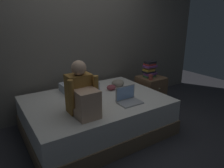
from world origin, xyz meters
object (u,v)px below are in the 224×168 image
object	(u,v)px
nightstand	(150,92)
mug	(151,77)
laptop	(128,99)
pillow	(79,87)
person_sitting	(82,94)
bed	(96,115)
clothes_pile	(116,84)
book_stack	(150,69)

from	to	relation	value
nightstand	mug	world-z (taller)	mug
laptop	pillow	bearing A→B (deg)	113.88
person_sitting	mug	world-z (taller)	person_sitting
laptop	mug	world-z (taller)	laptop
bed	person_sitting	world-z (taller)	person_sitting
person_sitting	laptop	xyz separation A→B (m)	(0.68, -0.03, -0.20)
bed	pillow	distance (m)	0.56
pillow	nightstand	bearing A→B (deg)	-9.72
nightstand	pillow	world-z (taller)	pillow
pillow	clothes_pile	size ratio (longest dim) A/B	1.47
bed	laptop	bearing A→B (deg)	-49.86
bed	mug	world-z (taller)	mug
laptop	pillow	xyz separation A→B (m)	(-0.36, 0.82, 0.01)
book_stack	clothes_pile	bearing A→B (deg)	179.23
book_stack	clothes_pile	size ratio (longest dim) A/B	0.78
mug	clothes_pile	size ratio (longest dim) A/B	0.24
bed	laptop	distance (m)	0.58
bed	pillow	bearing A→B (deg)	96.47
person_sitting	book_stack	bearing A→B (deg)	19.68
person_sitting	pillow	bearing A→B (deg)	68.45
mug	clothes_pile	world-z (taller)	mug
laptop	mug	bearing A→B (deg)	28.64
pillow	mug	bearing A→B (deg)	-16.06
book_stack	clothes_pile	world-z (taller)	book_stack
bed	book_stack	xyz separation A→B (m)	(1.27, 0.24, 0.48)
pillow	person_sitting	bearing A→B (deg)	-111.55
pillow	clothes_pile	bearing A→B (deg)	-18.64
laptop	person_sitting	bearing A→B (deg)	177.63
nightstand	book_stack	world-z (taller)	book_stack
nightstand	person_sitting	world-z (taller)	person_sitting
pillow	book_stack	xyz separation A→B (m)	(1.32, -0.21, 0.15)
bed	mug	distance (m)	1.23
pillow	book_stack	world-z (taller)	book_stack
book_stack	mug	bearing A→B (deg)	-125.11
laptop	clothes_pile	world-z (taller)	laptop
bed	person_sitting	bearing A→B (deg)	-136.76
pillow	mug	world-z (taller)	mug
bed	nightstand	size ratio (longest dim) A/B	3.36
laptop	clothes_pile	distance (m)	0.66
bed	mug	size ratio (longest dim) A/B	22.22
bed	mug	bearing A→B (deg)	4.82
nightstand	laptop	size ratio (longest dim) A/B	1.86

